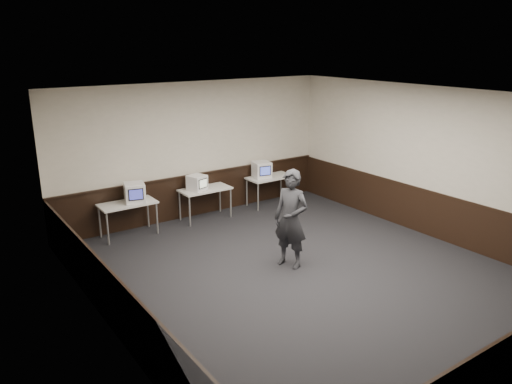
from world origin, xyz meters
TOP-DOWN VIEW (x-y plane):
  - floor at (0.00, 0.00)m, footprint 8.00×8.00m
  - ceiling at (0.00, 0.00)m, footprint 8.00×8.00m
  - back_wall at (0.00, 4.00)m, footprint 7.00×0.00m
  - left_wall at (-3.50, 0.00)m, footprint 0.00×8.00m
  - right_wall at (3.50, 0.00)m, footprint 0.00×8.00m
  - wainscot_back at (0.00, 3.98)m, footprint 6.98×0.04m
  - wainscot_left at (-3.48, 0.00)m, footprint 0.04×7.98m
  - wainscot_right at (3.48, 0.00)m, footprint 0.04×7.98m
  - wainscot_rail at (0.00, 3.96)m, footprint 6.98×0.06m
  - desk_left at (-1.90, 3.60)m, footprint 1.20×0.60m
  - desk_center at (0.00, 3.60)m, footprint 1.20×0.60m
  - desk_right at (1.90, 3.60)m, footprint 1.20×0.60m
  - emac_left at (-1.74, 3.56)m, footprint 0.52×0.53m
  - emac_center at (-0.22, 3.57)m, footprint 0.46×0.47m
  - emac_right at (1.66, 3.63)m, footprint 0.49×0.51m
  - person at (0.03, 0.42)m, footprint 0.66×0.79m

SIDE VIEW (x-z plane):
  - floor at x=0.00m, z-range 0.00..0.00m
  - wainscot_back at x=0.00m, z-range 0.00..1.00m
  - wainscot_left at x=-3.48m, z-range 0.00..1.00m
  - wainscot_right at x=3.48m, z-range 0.00..1.00m
  - desk_left at x=-1.90m, z-range 0.30..1.05m
  - desk_center at x=0.00m, z-range 0.30..1.05m
  - desk_right at x=1.90m, z-range 0.30..1.05m
  - person at x=0.03m, z-range 0.00..1.86m
  - emac_center at x=-0.22m, z-range 0.75..1.11m
  - emac_right at x=1.66m, z-range 0.75..1.16m
  - emac_left at x=-1.74m, z-range 0.75..1.17m
  - wainscot_rail at x=0.00m, z-range 1.00..1.04m
  - back_wall at x=0.00m, z-range -1.90..5.10m
  - left_wall at x=-3.50m, z-range -2.40..5.60m
  - right_wall at x=3.50m, z-range -2.40..5.60m
  - ceiling at x=0.00m, z-range 3.20..3.20m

